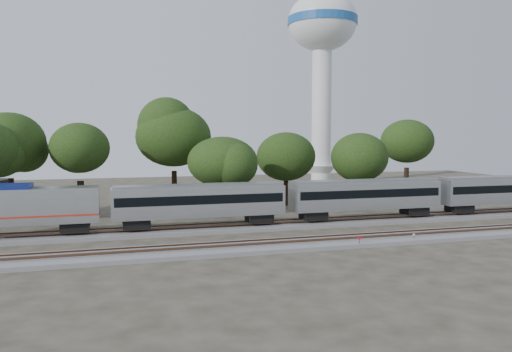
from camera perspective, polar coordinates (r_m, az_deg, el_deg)
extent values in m
plane|color=#383328|center=(51.25, 3.37, -7.07)|extent=(160.00, 160.00, 0.00)
cube|color=slate|center=(56.80, 1.34, -5.70)|extent=(160.00, 5.00, 0.40)
cube|color=brown|center=(56.04, 1.56, -5.37)|extent=(160.00, 0.08, 0.15)
cube|color=brown|center=(57.39, 1.13, -5.13)|extent=(160.00, 0.08, 0.15)
cube|color=slate|center=(47.54, 4.99, -7.76)|extent=(160.00, 5.00, 0.40)
cube|color=brown|center=(46.79, 5.31, -7.39)|extent=(160.00, 0.08, 0.15)
cube|color=brown|center=(48.10, 4.68, -7.05)|extent=(160.00, 0.08, 0.15)
cube|color=#B6B9BE|center=(54.22, -23.48, -3.10)|extent=(11.33, 3.21, 3.53)
cube|color=#AE291A|center=(54.52, -24.79, -4.06)|extent=(13.89, 3.25, 0.19)
cube|color=black|center=(54.22, -19.97, -5.39)|extent=(2.78, 2.35, 0.96)
cube|color=#B6B9BE|center=(54.52, -6.45, -2.87)|extent=(18.59, 3.21, 3.21)
cube|color=black|center=(54.48, -6.45, -2.53)|extent=(17.95, 3.26, 0.96)
cube|color=gray|center=(54.33, -6.47, -1.14)|extent=(18.17, 2.56, 0.37)
cube|color=black|center=(54.14, -13.50, -5.25)|extent=(2.78, 2.35, 0.96)
cube|color=black|center=(56.33, 0.36, -4.74)|extent=(2.78, 2.35, 0.96)
cube|color=#B6B9BE|center=(61.12, 12.42, -2.14)|extent=(18.59, 3.21, 3.21)
cube|color=black|center=(61.08, 12.42, -1.84)|extent=(17.95, 3.26, 0.96)
cube|color=gray|center=(60.95, 12.44, -0.59)|extent=(18.17, 2.56, 0.37)
cube|color=black|center=(58.51, 6.56, -4.42)|extent=(2.78, 2.35, 0.96)
cube|color=black|center=(64.85, 17.63, -3.72)|extent=(2.78, 2.35, 0.96)
cube|color=#B6B9BE|center=(72.80, 26.42, -1.44)|extent=(18.59, 3.21, 3.21)
cube|color=black|center=(72.77, 26.43, -1.19)|extent=(17.95, 3.26, 0.96)
cube|color=gray|center=(72.66, 26.47, -0.14)|extent=(18.17, 2.56, 0.37)
cube|color=black|center=(68.69, 22.20, -3.39)|extent=(2.78, 2.35, 0.96)
cylinder|color=#512D19|center=(47.75, 11.74, -7.42)|extent=(0.07, 0.07, 0.98)
cylinder|color=#AD0C1C|center=(47.67, 11.75, -6.91)|extent=(0.34, 0.13, 0.35)
cylinder|color=#512D19|center=(51.47, 17.58, -6.79)|extent=(0.05, 0.05, 0.77)
cylinder|color=silver|center=(51.41, 17.59, -6.41)|extent=(0.28, 0.04, 0.27)
cube|color=#512D19|center=(49.08, 13.95, -7.54)|extent=(0.53, 0.35, 0.30)
cylinder|color=silver|center=(106.77, 7.49, 6.71)|extent=(4.09, 4.09, 28.65)
cone|color=silver|center=(107.02, 7.42, 0.13)|extent=(6.55, 6.55, 4.09)
ellipsoid|color=silver|center=(109.28, 7.60, 17.09)|extent=(14.33, 14.33, 12.18)
cylinder|color=#1C539B|center=(109.28, 7.60, 17.09)|extent=(14.49, 14.49, 1.64)
cylinder|color=black|center=(68.86, -26.16, -2.37)|extent=(0.70, 0.70, 5.12)
ellipsoid|color=black|center=(68.42, -26.37, 3.42)|extent=(9.66, 9.66, 8.21)
cylinder|color=black|center=(65.72, -19.36, -2.62)|extent=(0.70, 0.70, 4.78)
ellipsoid|color=black|center=(65.24, -19.51, 3.05)|extent=(9.02, 9.02, 7.66)
cylinder|color=black|center=(70.34, -9.31, -1.66)|extent=(0.70, 0.70, 5.51)
ellipsoid|color=black|center=(69.93, -9.39, 4.44)|extent=(10.38, 10.38, 8.82)
cylinder|color=black|center=(64.88, -3.82, -2.90)|extent=(0.70, 0.70, 3.79)
ellipsoid|color=black|center=(64.41, -3.85, 1.65)|extent=(7.15, 7.15, 6.08)
cylinder|color=black|center=(74.66, 3.44, -1.85)|extent=(0.70, 0.70, 3.92)
ellipsoid|color=black|center=(74.25, 3.46, 2.23)|extent=(7.40, 7.40, 6.29)
cylinder|color=black|center=(72.95, 11.67, -2.09)|extent=(0.70, 0.70, 3.94)
ellipsoid|color=black|center=(72.53, 11.74, 2.11)|extent=(7.42, 7.42, 6.31)
cylinder|color=black|center=(86.53, 16.79, -0.76)|extent=(0.70, 0.70, 5.10)
ellipsoid|color=black|center=(86.18, 16.90, 3.83)|extent=(9.61, 9.61, 8.17)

